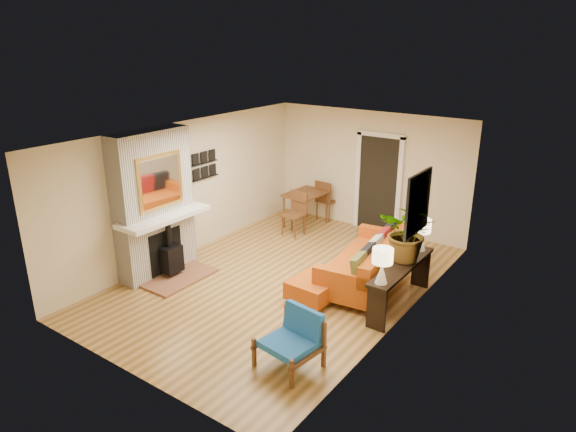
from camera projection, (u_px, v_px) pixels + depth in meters
name	position (u px, v px, depth m)	size (l,w,h in m)	color
room_shell	(382.00, 185.00, 10.35)	(6.50, 6.50, 6.50)	#B88746
fireplace	(155.00, 208.00, 8.98)	(1.09, 1.68, 2.60)	white
sofa	(370.00, 263.00, 8.85)	(1.24, 2.35, 0.89)	silver
ottoman	(313.00, 289.00, 8.34)	(0.73, 0.73, 0.35)	silver
blue_chair	(294.00, 336.00, 6.67)	(0.81, 0.79, 0.75)	brown
dining_table	(308.00, 200.00, 11.45)	(0.77, 1.75, 0.94)	brown
console_table	(401.00, 273.00, 8.02)	(0.34, 1.85, 0.72)	black
lamp_near	(382.00, 262.00, 7.28)	(0.30, 0.30, 0.54)	white
lamp_far	(421.00, 231.00, 8.41)	(0.30, 0.30, 0.54)	white
houseplant	(409.00, 232.00, 7.98)	(0.86, 0.75, 0.96)	#1E5919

